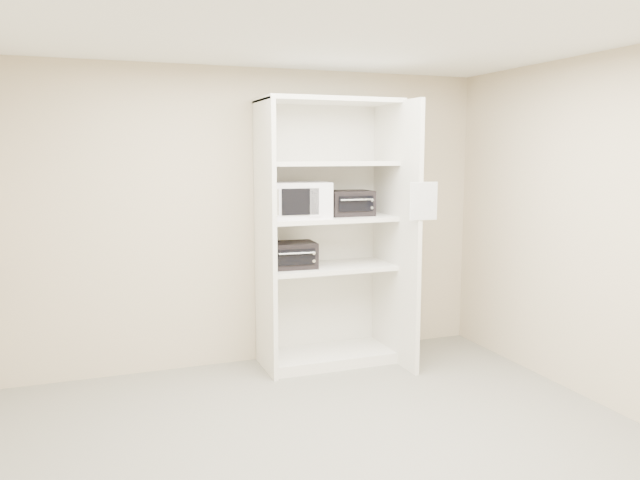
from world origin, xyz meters
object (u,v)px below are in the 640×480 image
object	(u,v)px
shelving_unit	(333,242)
microwave	(298,200)
toaster_oven_upper	(350,203)
toaster_oven_lower	(292,255)

from	to	relation	value
shelving_unit	microwave	bearing A→B (deg)	-178.03
toaster_oven_upper	toaster_oven_lower	bearing A→B (deg)	-177.36
toaster_oven_upper	toaster_oven_lower	xyz separation A→B (m)	(-0.57, -0.01, -0.45)
toaster_oven_upper	toaster_oven_lower	distance (m)	0.72
shelving_unit	microwave	size ratio (longest dim) A/B	4.58
microwave	toaster_oven_upper	distance (m)	0.51
shelving_unit	microwave	xyz separation A→B (m)	(-0.34, -0.01, 0.40)
shelving_unit	toaster_oven_upper	distance (m)	0.39
microwave	toaster_oven_lower	distance (m)	0.50
toaster_oven_lower	microwave	bearing A→B (deg)	-1.93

